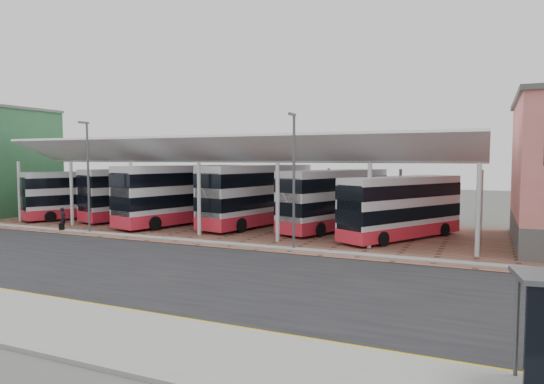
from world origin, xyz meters
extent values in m
plane|color=#494B45|center=(0.00, 0.00, 0.00)|extent=(140.00, 140.00, 0.00)
cube|color=black|center=(0.00, -1.00, 0.01)|extent=(120.00, 14.00, 0.02)
cube|color=brown|center=(2.00, 13.00, 0.03)|extent=(72.00, 16.00, 0.06)
cube|color=gray|center=(0.00, -9.00, 0.07)|extent=(120.00, 4.00, 0.14)
cube|color=gray|center=(0.00, 6.20, 0.07)|extent=(120.00, 0.80, 0.14)
cube|color=#D2A901|center=(0.00, -7.00, 0.03)|extent=(120.00, 0.12, 0.01)
cube|color=#D2A901|center=(0.00, -6.70, 0.03)|extent=(120.00, 0.12, 0.01)
cylinder|color=silver|center=(-24.00, 8.50, 2.60)|extent=(0.26, 0.26, 5.20)
cylinder|color=silver|center=(-24.00, 19.50, 2.30)|extent=(0.26, 0.26, 4.60)
cylinder|color=silver|center=(-18.00, 8.50, 2.60)|extent=(0.26, 0.26, 5.20)
cylinder|color=silver|center=(-18.00, 19.50, 2.30)|extent=(0.26, 0.26, 4.60)
cylinder|color=silver|center=(-12.00, 8.50, 2.60)|extent=(0.26, 0.26, 5.20)
cylinder|color=silver|center=(-12.00, 19.50, 2.30)|extent=(0.26, 0.26, 4.60)
cylinder|color=silver|center=(-6.00, 8.50, 2.60)|extent=(0.26, 0.26, 5.20)
cylinder|color=silver|center=(-6.00, 19.50, 2.30)|extent=(0.26, 0.26, 4.60)
cylinder|color=silver|center=(0.00, 8.50, 2.60)|extent=(0.26, 0.26, 5.20)
cylinder|color=silver|center=(0.00, 19.50, 2.30)|extent=(0.26, 0.26, 4.60)
cylinder|color=silver|center=(6.00, 8.50, 2.60)|extent=(0.26, 0.26, 5.20)
cylinder|color=silver|center=(6.00, 19.50, 2.30)|extent=(0.26, 0.26, 4.60)
cylinder|color=silver|center=(12.00, 8.50, 2.60)|extent=(0.26, 0.26, 5.20)
cylinder|color=silver|center=(12.00, 19.50, 2.30)|extent=(0.26, 0.26, 4.60)
cube|color=white|center=(-6.00, 10.70, 6.10)|extent=(37.00, 4.95, 1.95)
cube|color=white|center=(-6.00, 16.30, 5.90)|extent=(37.00, 7.12, 1.43)
cylinder|color=#4D4F53|center=(-14.00, 6.30, 4.00)|extent=(0.16, 0.16, 8.00)
cube|color=#4D4F53|center=(-14.00, 6.00, 8.00)|extent=(0.15, 0.90, 0.15)
cylinder|color=#4D4F53|center=(2.00, 6.30, 4.00)|extent=(0.16, 0.16, 8.00)
cube|color=#4D4F53|center=(2.00, 6.00, 8.00)|extent=(0.15, 0.90, 0.15)
cube|color=silver|center=(-20.98, 12.75, 2.29)|extent=(6.57, 10.18, 3.99)
cube|color=red|center=(-20.98, 12.75, 0.66)|extent=(6.62, 10.23, 0.83)
cube|color=black|center=(-20.98, 12.75, 1.87)|extent=(6.62, 10.23, 0.88)
cube|color=black|center=(-20.98, 12.75, 3.35)|extent=(6.62, 10.23, 0.88)
cube|color=black|center=(-23.20, 8.21, 2.19)|extent=(1.91, 1.00, 3.34)
cylinder|color=black|center=(-23.46, 10.33, 0.52)|extent=(0.64, 0.95, 0.93)
cylinder|color=black|center=(-21.38, 9.31, 0.52)|extent=(0.64, 0.95, 0.93)
cylinder|color=black|center=(-20.59, 16.20, 0.52)|extent=(0.64, 0.95, 0.93)
cylinder|color=black|center=(-18.51, 15.18, 0.52)|extent=(0.64, 0.95, 0.93)
cube|color=silver|center=(-15.90, 14.45, 2.42)|extent=(5.44, 11.07, 4.23)
cube|color=red|center=(-15.90, 14.45, 0.70)|extent=(5.49, 11.12, 0.88)
cube|color=black|center=(-15.90, 14.45, 1.98)|extent=(5.49, 11.12, 0.93)
cube|color=black|center=(-15.90, 14.45, 3.55)|extent=(5.49, 11.12, 0.93)
cube|color=black|center=(-17.42, 9.31, 2.32)|extent=(2.15, 0.72, 3.54)
cylinder|color=black|center=(-18.06, 11.48, 0.55)|extent=(0.54, 1.02, 0.98)
cylinder|color=black|center=(-15.71, 10.78, 0.55)|extent=(0.54, 1.02, 0.98)
cylinder|color=black|center=(-16.09, 18.11, 0.55)|extent=(0.54, 1.02, 0.98)
cylinder|color=black|center=(-13.73, 17.41, 0.55)|extent=(0.54, 1.02, 0.98)
cube|color=silver|center=(-10.60, 13.02, 2.60)|extent=(5.62, 11.92, 4.55)
cube|color=red|center=(-10.60, 13.02, 0.75)|extent=(5.67, 11.97, 0.95)
cube|color=black|center=(-10.60, 13.02, 2.12)|extent=(5.67, 11.97, 1.00)
cube|color=black|center=(-10.60, 13.02, 3.81)|extent=(5.67, 11.97, 1.00)
cube|color=black|center=(-12.12, 7.46, 2.49)|extent=(2.32, 0.73, 3.81)
cylinder|color=black|center=(-12.86, 9.78, 0.59)|extent=(0.56, 1.10, 1.06)
cylinder|color=black|center=(-10.31, 9.08, 0.59)|extent=(0.56, 1.10, 1.06)
cylinder|color=black|center=(-10.89, 16.96, 0.59)|extent=(0.56, 1.10, 1.06)
cylinder|color=black|center=(-8.34, 16.26, 0.59)|extent=(0.56, 1.10, 1.06)
cube|color=silver|center=(-4.45, 14.78, 2.62)|extent=(5.07, 12.02, 4.58)
cube|color=red|center=(-4.45, 14.78, 0.75)|extent=(5.12, 12.07, 0.96)
cube|color=black|center=(-4.45, 14.78, 2.14)|extent=(5.12, 12.07, 1.01)
cube|color=black|center=(-4.45, 14.78, 3.84)|extent=(5.12, 12.07, 1.01)
cube|color=black|center=(-5.67, 9.10, 2.51)|extent=(2.37, 0.61, 3.84)
cylinder|color=black|center=(-6.54, 11.39, 0.59)|extent=(0.52, 1.10, 1.07)
cylinder|color=black|center=(-3.94, 10.83, 0.59)|extent=(0.52, 1.10, 1.07)
cylinder|color=black|center=(-4.96, 18.72, 0.59)|extent=(0.52, 1.10, 1.07)
cylinder|color=black|center=(-2.36, 18.16, 0.59)|extent=(0.52, 1.10, 1.07)
cube|color=silver|center=(1.90, 15.07, 2.44)|extent=(5.87, 11.14, 4.27)
cube|color=red|center=(1.90, 15.07, 0.71)|extent=(5.92, 11.19, 0.89)
cube|color=black|center=(1.90, 15.07, 2.00)|extent=(5.92, 11.19, 0.94)
cube|color=black|center=(1.90, 15.07, 3.58)|extent=(5.92, 11.19, 0.94)
cube|color=black|center=(0.15, 9.94, 2.34)|extent=(2.15, 0.81, 3.57)
cylinder|color=black|center=(-0.40, 12.16, 0.56)|extent=(0.58, 1.03, 0.99)
cylinder|color=black|center=(1.94, 11.36, 0.56)|extent=(0.58, 1.03, 0.99)
cylinder|color=black|center=(1.85, 18.77, 0.56)|extent=(0.58, 1.03, 0.99)
cylinder|color=black|center=(4.20, 17.97, 0.56)|extent=(0.58, 1.03, 0.99)
cube|color=silver|center=(7.20, 12.82, 2.26)|extent=(6.88, 9.95, 3.95)
cube|color=red|center=(7.20, 12.82, 0.66)|extent=(6.93, 10.00, 0.83)
cube|color=black|center=(7.20, 12.82, 1.85)|extent=(6.93, 10.00, 0.87)
cube|color=black|center=(7.20, 12.82, 3.32)|extent=(6.93, 10.00, 0.87)
cube|color=black|center=(4.79, 8.44, 2.17)|extent=(1.85, 1.08, 3.30)
cylinder|color=black|center=(4.64, 10.54, 0.52)|extent=(0.67, 0.93, 0.92)
cylinder|color=black|center=(6.65, 9.43, 0.52)|extent=(0.67, 0.93, 0.92)
cylinder|color=black|center=(7.76, 16.20, 0.52)|extent=(0.67, 0.93, 0.92)
cylinder|color=black|center=(9.77, 15.09, 0.52)|extent=(0.67, 0.93, 0.92)
imported|color=black|center=(-17.24, 6.87, 0.88)|extent=(0.58, 0.70, 1.64)
cube|color=black|center=(-16.45, 6.00, 0.34)|extent=(0.33, 0.24, 0.57)
cylinder|color=#4D4F53|center=(13.20, -7.22, 1.43)|extent=(0.12, 0.12, 2.59)
camera|label=1|loc=(12.47, -20.21, 5.47)|focal=32.00mm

